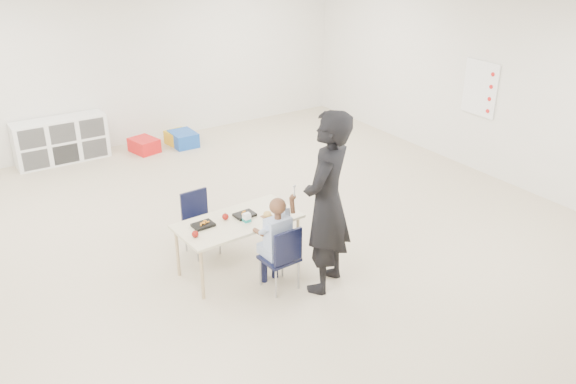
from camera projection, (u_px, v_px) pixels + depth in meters
room at (268, 142)px, 6.39m from camera, size 9.00×9.02×2.80m
table at (239, 244)px, 6.62m from camera, size 1.36×0.73×0.61m
chair_near at (279, 257)px, 6.27m from camera, size 0.37×0.35×0.73m
chair_far at (202, 224)px, 6.92m from camera, size 0.37×0.35×0.73m
child at (279, 239)px, 6.18m from camera, size 0.51×0.51×1.15m
lunch_tray_near at (245, 215)px, 6.57m from camera, size 0.23×0.17×0.03m
lunch_tray_far at (203, 225)px, 6.35m from camera, size 0.23×0.17×0.03m
milk_carton at (247, 218)px, 6.42m from camera, size 0.07×0.07×0.10m
bread_roll at (267, 214)px, 6.54m from camera, size 0.09×0.09×0.07m
apple_near at (225, 217)px, 6.48m from camera, size 0.07×0.07×0.07m
apple_far at (195, 234)px, 6.13m from camera, size 0.07×0.07×0.07m
cubby_shelf at (61, 140)px, 9.50m from camera, size 1.40×0.40×0.70m
rules_poster at (480, 88)px, 8.87m from camera, size 0.02×0.60×0.80m
adult at (327, 203)px, 6.06m from camera, size 0.84×0.76×1.92m
bin_red at (144, 145)px, 9.97m from camera, size 0.45×0.53×0.22m
bin_yellow at (180, 138)px, 10.28m from camera, size 0.42×0.51×0.22m
bin_blue at (183, 139)px, 10.23m from camera, size 0.38×0.49×0.24m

